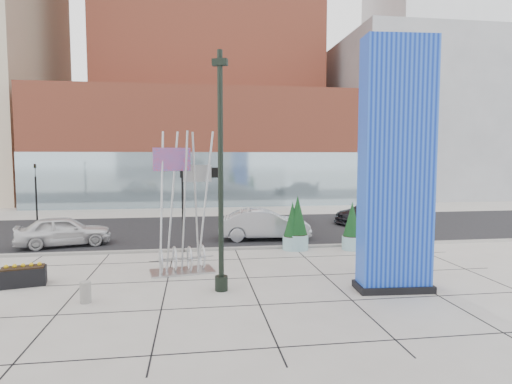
{
  "coord_description": "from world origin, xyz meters",
  "views": [
    {
      "loc": [
        -0.96,
        -16.79,
        4.6
      ],
      "look_at": [
        1.75,
        2.0,
        3.03
      ],
      "focal_mm": 30.0,
      "sensor_mm": 36.0,
      "label": 1
    }
  ],
  "objects": [
    {
      "name": "curb_edge",
      "position": [
        0.0,
        4.0,
        0.06
      ],
      "size": [
        80.0,
        0.3,
        0.12
      ],
      "primitive_type": "cube",
      "color": "gray",
      "rests_on": "ground"
    },
    {
      "name": "round_planter_east",
      "position": [
        6.72,
        3.22,
        1.13
      ],
      "size": [
        0.96,
        0.96,
        2.39
      ],
      "color": "#95C3C9",
      "rests_on": "ground"
    },
    {
      "name": "building_grey_parking",
      "position": [
        26.0,
        32.0,
        9.0
      ],
      "size": [
        20.0,
        18.0,
        18.0
      ],
      "primitive_type": "cube",
      "color": "slate",
      "rests_on": "ground"
    },
    {
      "name": "building_pale_office",
      "position": [
        36.0,
        48.0,
        27.5
      ],
      "size": [
        16.0,
        16.0,
        55.0
      ],
      "primitive_type": "cube",
      "color": "#B2B7BC",
      "rests_on": "ground"
    },
    {
      "name": "box_planter_north",
      "position": [
        -7.05,
        -0.8,
        0.37
      ],
      "size": [
        1.61,
        1.06,
        0.81
      ],
      "rotation": [
        0.0,
        0.0,
        0.24
      ],
      "color": "black",
      "rests_on": "ground"
    },
    {
      "name": "ground",
      "position": [
        0.0,
        0.0,
        0.0
      ],
      "size": [
        160.0,
        160.0,
        0.0
      ],
      "primitive_type": "plane",
      "color": "#9E9991",
      "rests_on": "ground"
    },
    {
      "name": "overhead_street_sign",
      "position": [
        -0.84,
        3.8,
        3.5
      ],
      "size": [
        1.93,
        0.36,
        4.08
      ],
      "rotation": [
        0.0,
        0.0,
        -0.1
      ],
      "color": "black",
      "rests_on": "ground"
    },
    {
      "name": "lamp_post",
      "position": [
        -0.09,
        -2.38,
        3.32
      ],
      "size": [
        0.55,
        0.45,
        8.11
      ],
      "rotation": [
        0.0,
        0.0,
        -0.32
      ],
      "color": "black",
      "rests_on": "ground"
    },
    {
      "name": "round_planter_west",
      "position": [
        3.8,
        3.6,
        1.13
      ],
      "size": [
        0.95,
        0.95,
        2.38
      ],
      "color": "#95C3C9",
      "rests_on": "ground"
    },
    {
      "name": "car_dark_east",
      "position": [
        11.07,
        10.91,
        0.79
      ],
      "size": [
        5.81,
        3.52,
        1.58
      ],
      "primitive_type": "imported",
      "rotation": [
        0.0,
        0.0,
        -1.31
      ],
      "color": "black",
      "rests_on": "ground"
    },
    {
      "name": "tower_podium",
      "position": [
        1.0,
        27.0,
        5.5
      ],
      "size": [
        34.0,
        10.0,
        11.0
      ],
      "primitive_type": "cube",
      "color": "#9A422C",
      "rests_on": "ground"
    },
    {
      "name": "traffic_signal",
      "position": [
        -12.0,
        15.0,
        2.3
      ],
      "size": [
        0.15,
        0.18,
        4.1
      ],
      "color": "black",
      "rests_on": "ground"
    },
    {
      "name": "concrete_bollard",
      "position": [
        -4.41,
        -3.0,
        0.34
      ],
      "size": [
        0.35,
        0.35,
        0.67
      ],
      "primitive_type": "cylinder",
      "color": "gray",
      "rests_on": "ground"
    },
    {
      "name": "car_white_west",
      "position": [
        -7.65,
        6.1,
        0.78
      ],
      "size": [
        4.89,
        2.94,
        1.56
      ],
      "primitive_type": "imported",
      "rotation": [
        0.0,
        0.0,
        1.83
      ],
      "color": "silver",
      "rests_on": "ground"
    },
    {
      "name": "round_planter_mid",
      "position": [
        4.05,
        3.6,
        1.28
      ],
      "size": [
        1.08,
        1.08,
        2.69
      ],
      "color": "#95C3C9",
      "rests_on": "ground"
    },
    {
      "name": "car_silver_mid",
      "position": [
        2.83,
        6.41,
        0.83
      ],
      "size": [
        5.17,
        2.07,
        1.67
      ],
      "primitive_type": "imported",
      "rotation": [
        0.0,
        0.0,
        1.51
      ],
      "color": "#AFB0B7",
      "rests_on": "ground"
    },
    {
      "name": "tower_glass_front",
      "position": [
        1.0,
        22.2,
        2.5
      ],
      "size": [
        34.0,
        0.6,
        5.0
      ],
      "primitive_type": "cube",
      "color": "#8CA5B2",
      "rests_on": "ground"
    },
    {
      "name": "public_art_sculpture",
      "position": [
        -1.47,
        0.21,
        1.47
      ],
      "size": [
        2.65,
        1.66,
        5.62
      ],
      "rotation": [
        0.0,
        0.0,
        0.18
      ],
      "color": "#B7B9BC",
      "rests_on": "ground"
    },
    {
      "name": "blue_pylon",
      "position": [
        5.79,
        -3.17,
        4.13
      ],
      "size": [
        2.63,
        1.3,
        8.56
      ],
      "rotation": [
        0.0,
        0.0,
        -0.06
      ],
      "color": "#0B2BB3",
      "rests_on": "ground"
    },
    {
      "name": "street_asphalt",
      "position": [
        0.0,
        10.0,
        0.01
      ],
      "size": [
        80.0,
        12.0,
        0.02
      ],
      "primitive_type": "cube",
      "color": "black",
      "rests_on": "ground"
    }
  ]
}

